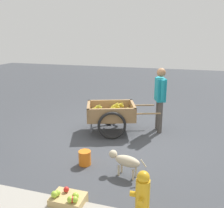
# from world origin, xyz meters

# --- Properties ---
(ground_plane) EXTENTS (24.00, 24.00, 0.00)m
(ground_plane) POSITION_xyz_m (0.00, 0.00, 0.00)
(ground_plane) COLOR #3D3F44
(fruit_cart) EXTENTS (1.81, 1.27, 0.73)m
(fruit_cart) POSITION_xyz_m (0.13, -0.32, 0.44)
(fruit_cart) COLOR #937047
(fruit_cart) RESTS_ON ground
(vendor_person) EXTENTS (0.30, 0.51, 1.52)m
(vendor_person) POSITION_xyz_m (-0.94, -0.71, 0.90)
(vendor_person) COLOR #4C4742
(vendor_person) RESTS_ON ground
(dog) EXTENTS (0.66, 0.28, 0.40)m
(dog) POSITION_xyz_m (-0.65, 1.45, 0.27)
(dog) COLOR beige
(dog) RESTS_ON ground
(fire_hydrant) EXTENTS (0.25, 0.25, 0.67)m
(fire_hydrant) POSITION_xyz_m (-1.09, 2.37, 0.33)
(fire_hydrant) COLOR gold
(fire_hydrant) RESTS_ON ground
(plastic_bucket) EXTENTS (0.22, 0.22, 0.26)m
(plastic_bucket) POSITION_xyz_m (0.13, 1.32, 0.13)
(plastic_bucket) COLOR orange
(plastic_bucket) RESTS_ON ground
(mixed_fruit_crate) EXTENTS (0.44, 0.32, 0.31)m
(mixed_fruit_crate) POSITION_xyz_m (-0.14, 2.51, 0.13)
(mixed_fruit_crate) COLOR tan
(mixed_fruit_crate) RESTS_ON ground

